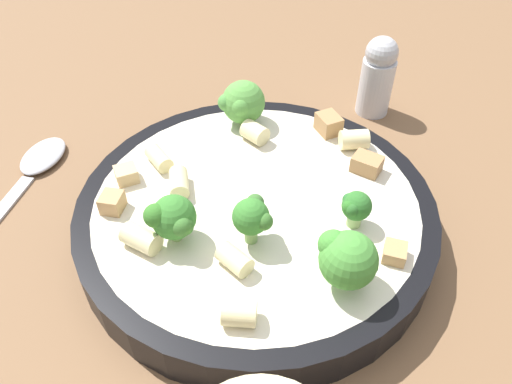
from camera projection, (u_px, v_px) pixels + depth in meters
name	position (u px, v px, depth m)	size (l,w,h in m)	color
ground_plane	(256.00, 229.00, 0.42)	(2.00, 2.00, 0.00)	brown
pasta_bowl	(256.00, 213.00, 0.40)	(0.28, 0.28, 0.03)	black
broccoli_floret_0	(347.00, 258.00, 0.32)	(0.04, 0.04, 0.04)	#9EC175
broccoli_floret_1	(355.00, 207.00, 0.36)	(0.02, 0.02, 0.03)	#9EC175
broccoli_floret_2	(252.00, 217.00, 0.35)	(0.03, 0.03, 0.04)	#84AD60
broccoli_floret_3	(242.00, 103.00, 0.46)	(0.04, 0.04, 0.04)	#93B766
broccoli_floret_4	(173.00, 218.00, 0.35)	(0.04, 0.04, 0.04)	#84AD60
rigatoni_0	(179.00, 183.00, 0.40)	(0.02, 0.02, 0.03)	beige
rigatoni_1	(354.00, 140.00, 0.44)	(0.02, 0.02, 0.02)	beige
rigatoni_2	(239.00, 313.00, 0.31)	(0.02, 0.02, 0.02)	beige
rigatoni_3	(235.00, 260.00, 0.34)	(0.02, 0.02, 0.02)	beige
rigatoni_4	(255.00, 133.00, 0.45)	(0.02, 0.02, 0.02)	beige
rigatoni_5	(141.00, 239.00, 0.35)	(0.02, 0.02, 0.03)	beige
rigatoni_6	(159.00, 158.00, 0.42)	(0.01, 0.01, 0.03)	beige
chicken_chunk_0	(329.00, 124.00, 0.46)	(0.02, 0.02, 0.02)	#A87A4C
chicken_chunk_1	(126.00, 174.00, 0.41)	(0.02, 0.02, 0.01)	tan
chicken_chunk_2	(368.00, 165.00, 0.41)	(0.02, 0.02, 0.01)	#A87A4C
chicken_chunk_3	(112.00, 202.00, 0.38)	(0.02, 0.02, 0.01)	tan
chicken_chunk_4	(395.00, 253.00, 0.35)	(0.02, 0.02, 0.01)	tan
pepper_shaker	(377.00, 76.00, 0.51)	(0.03, 0.03, 0.09)	silver
spoon	(30.00, 172.00, 0.46)	(0.16, 0.12, 0.01)	silver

